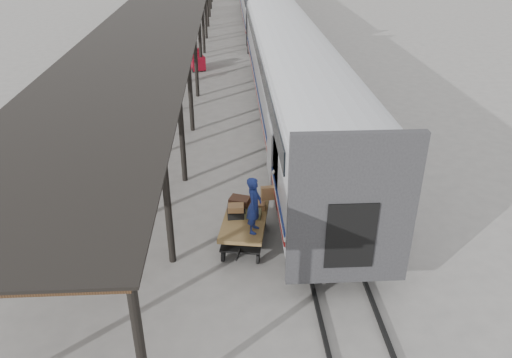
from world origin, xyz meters
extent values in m
plane|color=slate|center=(0.00, 0.00, 0.00)|extent=(160.00, 160.00, 0.00)
cube|color=silver|center=(3.20, 8.00, 2.60)|extent=(3.00, 24.00, 2.90)
cube|color=#28282B|center=(3.20, -3.90, 2.60)|extent=(3.04, 0.22, 3.50)
cube|color=black|center=(1.68, 8.00, 3.50)|extent=(0.04, 22.08, 0.65)
cube|color=black|center=(3.20, 8.00, 0.90)|extent=(2.55, 23.04, 0.50)
cube|color=#28282B|center=(3.20, 22.10, 2.60)|extent=(3.04, 0.22, 3.50)
cube|color=black|center=(3.20, 34.00, 0.90)|extent=(2.55, 23.04, 0.50)
cube|color=black|center=(1.95, -0.50, 2.15)|extent=(0.50, 1.70, 2.00)
imported|color=silver|center=(1.95, -0.50, 2.01)|extent=(0.72, 0.89, 1.72)
cube|color=#9F7044|center=(1.55, -0.65, 1.40)|extent=(0.57, 0.25, 0.42)
cylinder|color=black|center=(-5.45, 24.00, 2.00)|extent=(0.20, 0.20, 4.00)
cylinder|color=black|center=(-1.35, -7.00, 2.00)|extent=(0.20, 0.20, 4.00)
cylinder|color=black|center=(-1.35, 24.00, 2.00)|extent=(0.20, 0.20, 4.00)
cube|color=black|center=(2.48, 34.00, 0.06)|extent=(0.10, 150.00, 0.12)
cube|color=black|center=(3.92, 34.00, 0.06)|extent=(0.10, 150.00, 0.12)
cube|color=olive|center=(0.75, -1.21, 0.80)|extent=(1.62, 2.57, 0.12)
cube|color=black|center=(0.75, -1.21, 0.45)|extent=(1.51, 2.46, 0.06)
cylinder|color=black|center=(0.11, -2.07, 0.20)|extent=(0.14, 0.41, 0.40)
cylinder|color=black|center=(1.09, -2.23, 0.20)|extent=(0.14, 0.41, 0.40)
cylinder|color=black|center=(0.41, -0.19, 0.20)|extent=(0.14, 0.41, 0.40)
cylinder|color=black|center=(1.40, -0.36, 0.20)|extent=(0.14, 0.41, 0.40)
cube|color=#343537|center=(0.56, -0.67, 0.96)|extent=(0.64, 0.47, 0.20)
cube|color=#9F7044|center=(1.16, -0.60, 0.95)|extent=(0.55, 0.42, 0.18)
cube|color=black|center=(0.52, -1.10, 0.97)|extent=(0.55, 0.40, 0.21)
cube|color=#45472A|center=(0.99, -1.11, 0.96)|extent=(0.59, 0.46, 0.19)
cube|color=#4C2D1E|center=(0.63, -0.71, 1.19)|extent=(0.70, 0.60, 0.21)
cube|color=#9F7044|center=(0.50, -1.13, 1.19)|extent=(0.47, 0.35, 0.19)
cube|color=maroon|center=(-1.68, 18.46, 0.52)|extent=(1.24, 1.61, 0.85)
cube|color=maroon|center=(-1.79, 18.82, 1.08)|extent=(0.94, 0.78, 0.33)
cylinder|color=black|center=(-1.88, 17.85, 0.17)|extent=(0.21, 0.36, 0.34)
cylinder|color=black|center=(-1.16, 18.08, 0.17)|extent=(0.21, 0.36, 0.34)
cylinder|color=black|center=(-2.19, 18.83, 0.17)|extent=(0.21, 0.36, 0.34)
cylinder|color=black|center=(-1.47, 19.06, 0.17)|extent=(0.21, 0.36, 0.34)
imported|color=navy|center=(1.00, -1.86, 1.71)|extent=(0.55, 0.70, 1.69)
imported|color=black|center=(-2.92, 15.00, 0.93)|extent=(1.16, 0.67, 1.85)
camera|label=1|loc=(0.40, -13.74, 8.76)|focal=35.00mm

